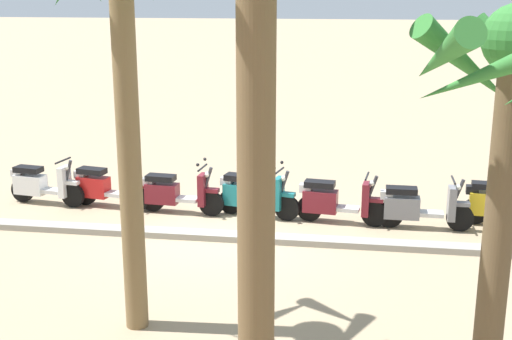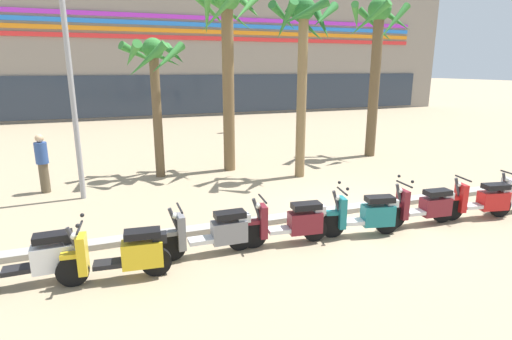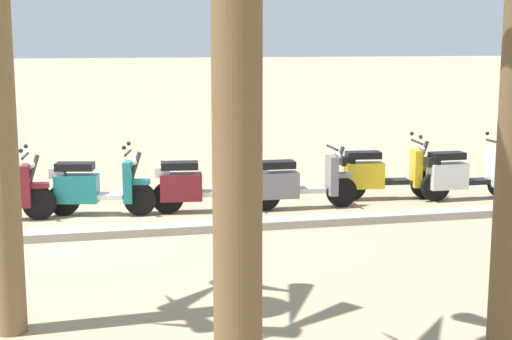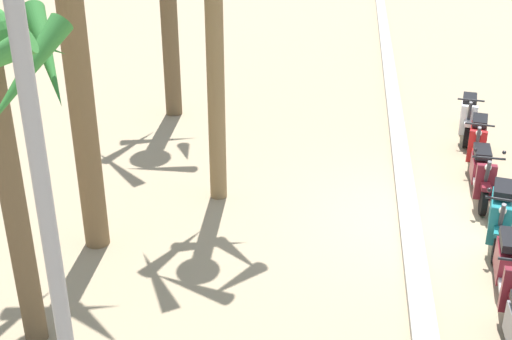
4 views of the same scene
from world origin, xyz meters
The scene contains 8 objects.
ground_plane centered at (0.00, 0.00, 0.00)m, with size 200.00×200.00×0.00m, color #9E896B.
curb_strip centered at (0.00, 0.28, 0.06)m, with size 60.00×0.36×0.12m, color gray.
scooter_maroon_tail_end centered at (-2.09, -0.96, 0.46)m, with size 1.83×0.58×1.04m.
scooter_teal_far_back centered at (-0.41, -1.13, 0.46)m, with size 1.74×0.68×1.17m.
scooter_maroon_second_in_line centered at (1.22, -1.09, 0.44)m, with size 1.82×0.56×1.17m.
scooter_red_mid_front centered at (2.82, -1.26, 0.45)m, with size 1.79×0.67×1.04m.
scooter_white_gap_after_mid centered at (4.27, -1.28, 0.44)m, with size 1.78×0.62×1.04m.
street_lamp centered at (-6.23, 3.78, 4.03)m, with size 0.36×0.36×6.59m.
Camera 4 is at (-10.55, 1.51, 5.87)m, focal length 47.10 mm.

